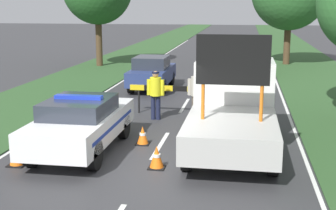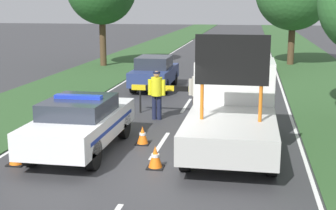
% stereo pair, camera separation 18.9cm
% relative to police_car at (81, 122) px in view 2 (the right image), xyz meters
% --- Properties ---
extents(ground_plane, '(160.00, 160.00, 0.00)m').
position_rel_police_car_xyz_m(ground_plane, '(2.04, -1.08, -0.80)').
color(ground_plane, '#333335').
extents(lane_markings, '(8.05, 57.18, 0.01)m').
position_rel_police_car_xyz_m(lane_markings, '(2.04, 11.62, -0.80)').
color(lane_markings, silver).
rests_on(lane_markings, ground).
extents(grass_verge_left, '(4.52, 120.00, 0.03)m').
position_rel_police_car_xyz_m(grass_verge_left, '(-4.30, 18.92, -0.79)').
color(grass_verge_left, '#2D5128').
rests_on(grass_verge_left, ground).
extents(grass_verge_right, '(4.52, 120.00, 0.03)m').
position_rel_police_car_xyz_m(grass_verge_right, '(8.37, 18.92, -0.79)').
color(grass_verge_right, '#2D5128').
rests_on(grass_verge_right, ground).
extents(police_car, '(1.86, 4.65, 1.59)m').
position_rel_police_car_xyz_m(police_car, '(0.00, 0.00, 0.00)').
color(police_car, white).
rests_on(police_car, ground).
extents(work_truck, '(2.29, 5.25, 3.26)m').
position_rel_police_car_xyz_m(work_truck, '(4.07, 1.14, 0.34)').
color(work_truck, white).
rests_on(work_truck, ground).
extents(road_barrier, '(3.19, 0.08, 1.05)m').
position_rel_police_car_xyz_m(road_barrier, '(1.80, 4.76, 0.08)').
color(road_barrier, black).
rests_on(road_barrier, ground).
extents(police_officer, '(0.62, 0.39, 1.71)m').
position_rel_police_car_xyz_m(police_officer, '(1.33, 3.86, 0.22)').
color(police_officer, '#191E38').
rests_on(police_officer, ground).
extents(pedestrian_civilian, '(0.64, 0.41, 1.79)m').
position_rel_police_car_xyz_m(pedestrian_civilian, '(2.77, 3.88, 0.25)').
color(pedestrian_civilian, brown).
rests_on(pedestrian_civilian, ground).
extents(traffic_cone_near_police, '(0.41, 0.41, 0.57)m').
position_rel_police_car_xyz_m(traffic_cone_near_police, '(2.29, -1.03, -0.52)').
color(traffic_cone_near_police, black).
rests_on(traffic_cone_near_police, ground).
extents(traffic_cone_centre_front, '(0.43, 0.43, 0.60)m').
position_rel_police_car_xyz_m(traffic_cone_centre_front, '(-1.22, -1.40, -0.51)').
color(traffic_cone_centre_front, black).
rests_on(traffic_cone_centre_front, ground).
extents(traffic_cone_near_truck, '(0.38, 0.38, 0.53)m').
position_rel_police_car_xyz_m(traffic_cone_near_truck, '(1.52, 0.87, -0.54)').
color(traffic_cone_near_truck, black).
rests_on(traffic_cone_near_truck, ground).
extents(traffic_cone_behind_barrier, '(0.38, 0.38, 0.54)m').
position_rel_police_car_xyz_m(traffic_cone_behind_barrier, '(-1.33, 2.86, -0.54)').
color(traffic_cone_behind_barrier, black).
rests_on(traffic_cone_behind_barrier, ground).
extents(queued_car_hatch_blue, '(1.70, 4.04, 1.55)m').
position_rel_police_car_xyz_m(queued_car_hatch_blue, '(0.03, 9.74, -0.01)').
color(queued_car_hatch_blue, navy).
rests_on(queued_car_hatch_blue, ground).
extents(queued_car_wagon_maroon, '(1.87, 4.06, 1.60)m').
position_rel_police_car_xyz_m(queued_car_wagon_maroon, '(4.26, 15.70, 0.04)').
color(queued_car_wagon_maroon, maroon).
rests_on(queued_car_wagon_maroon, ground).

